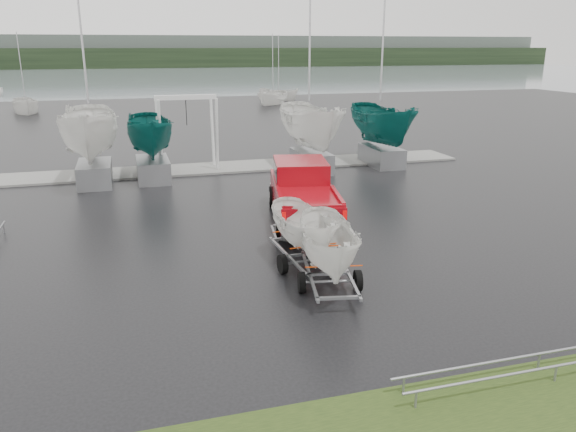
{
  "coord_description": "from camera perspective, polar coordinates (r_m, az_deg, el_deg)",
  "views": [
    {
      "loc": [
        -4.1,
        -17.93,
        6.64
      ],
      "look_at": [
        0.87,
        -0.72,
        1.2
      ],
      "focal_mm": 35.0,
      "sensor_mm": 36.0,
      "label": 1
    }
  ],
  "objects": [
    {
      "name": "ground_plane",
      "position": [
        19.55,
        -3.03,
        -2.98
      ],
      "size": [
        120.0,
        120.0,
        0.0
      ],
      "primitive_type": "plane",
      "color": "black",
      "rests_on": "ground"
    },
    {
      "name": "lake",
      "position": [
        118.19,
        -14.48,
        13.16
      ],
      "size": [
        300.0,
        300.0,
        0.0
      ],
      "primitive_type": "plane",
      "color": "gray",
      "rests_on": "ground"
    },
    {
      "name": "dock",
      "position": [
        31.89,
        -8.4,
        4.79
      ],
      "size": [
        30.0,
        3.0,
        0.12
      ],
      "primitive_type": "cube",
      "color": "gray",
      "rests_on": "ground"
    },
    {
      "name": "treeline",
      "position": [
        188.01,
        -15.41,
        15.21
      ],
      "size": [
        300.0,
        8.0,
        6.0
      ],
      "primitive_type": "cube",
      "color": "black",
      "rests_on": "ground"
    },
    {
      "name": "far_hill",
      "position": [
        195.98,
        -15.51,
        15.84
      ],
      "size": [
        300.0,
        6.0,
        10.0
      ],
      "primitive_type": "cube",
      "color": "#4C5651",
      "rests_on": "ground"
    },
    {
      "name": "pickup_truck",
      "position": [
        22.26,
        1.49,
        2.62
      ],
      "size": [
        3.5,
        6.95,
        2.21
      ],
      "rotation": [
        0.0,
        0.0,
        -0.2
      ],
      "color": "maroon",
      "rests_on": "ground"
    },
    {
      "name": "trailer_hitched",
      "position": [
        15.35,
        4.34,
        1.15
      ],
      "size": [
        1.9,
        3.76,
        4.57
      ],
      "rotation": [
        0.0,
        0.0,
        -0.2
      ],
      "color": "gray",
      "rests_on": "ground"
    },
    {
      "name": "trailer_parked",
      "position": [
        16.86,
        1.77,
        2.28
      ],
      "size": [
        1.81,
        3.67,
        4.38
      ],
      "rotation": [
        0.0,
        0.0,
        0.06
      ],
      "color": "gray",
      "rests_on": "ground"
    },
    {
      "name": "boat_hoist",
      "position": [
        31.35,
        -10.25,
        9.36
      ],
      "size": [
        3.3,
        2.18,
        4.12
      ],
      "color": "silver",
      "rests_on": "ground"
    },
    {
      "name": "keelboat_0",
      "position": [
        29.06,
        -19.75,
        11.53
      ],
      "size": [
        2.77,
        3.2,
        10.95
      ],
      "color": "gray",
      "rests_on": "ground"
    },
    {
      "name": "keelboat_1",
      "position": [
        29.31,
        -13.95,
        10.39
      ],
      "size": [
        2.26,
        3.2,
        7.1
      ],
      "color": "gray",
      "rests_on": "ground"
    },
    {
      "name": "keelboat_2",
      "position": [
        30.61,
        2.46,
        12.27
      ],
      "size": [
        2.63,
        3.2,
        10.8
      ],
      "color": "gray",
      "rests_on": "ground"
    },
    {
      "name": "keelboat_3",
      "position": [
        32.55,
        9.74,
        11.81
      ],
      "size": [
        2.45,
        3.2,
        10.62
      ],
      "color": "gray",
      "rests_on": "ground"
    },
    {
      "name": "mast_rack_2",
      "position": [
        13.28,
        24.91,
        -13.11
      ],
      "size": [
        7.0,
        0.56,
        0.06
      ],
      "color": "gray",
      "rests_on": "ground"
    },
    {
      "name": "moored_boat_1",
      "position": [
        64.9,
        -24.98,
        9.48
      ],
      "size": [
        2.95,
        3.0,
        11.29
      ],
      "rotation": [
        0.0,
        0.0,
        0.21
      ],
      "color": "silver",
      "rests_on": "ground"
    },
    {
      "name": "moored_boat_2",
      "position": [
        68.28,
        -1.53,
        11.32
      ],
      "size": [
        3.58,
        3.59,
        11.37
      ],
      "rotation": [
        0.0,
        0.0,
        5.66
      ],
      "color": "silver",
      "rests_on": "ground"
    },
    {
      "name": "moored_boat_3",
      "position": [
        73.79,
        -0.94,
        11.74
      ],
      "size": [
        3.33,
        3.35,
        11.14
      ],
      "rotation": [
        0.0,
        0.0,
        0.61
      ],
      "color": "silver",
      "rests_on": "ground"
    }
  ]
}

